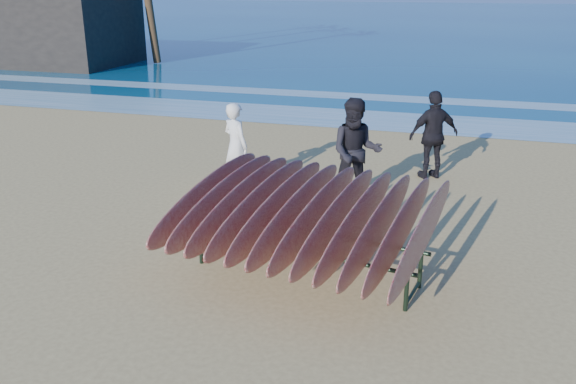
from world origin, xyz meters
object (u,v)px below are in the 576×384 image
at_px(person_white, 236,146).
at_px(building, 32,20).
at_px(surfboard_rack, 306,215).
at_px(person_dark_a, 356,152).
at_px(person_dark_b, 434,135).

relative_size(person_white, building, 0.19).
relative_size(surfboard_rack, person_white, 2.19).
bearing_deg(person_dark_a, surfboard_rack, -102.06).
height_order(person_white, person_dark_a, person_dark_a).
height_order(surfboard_rack, person_white, person_white).
height_order(surfboard_rack, building, building).
bearing_deg(person_dark_b, person_white, -6.25).
bearing_deg(person_dark_a, person_dark_b, 47.23).
xyz_separation_m(person_dark_a, building, (-18.04, 14.58, 1.03)).
xyz_separation_m(surfboard_rack, person_dark_a, (0.10, 2.99, 0.06)).
distance_m(person_white, building, 21.30).
distance_m(surfboard_rack, person_white, 3.92).
relative_size(surfboard_rack, person_dark_b, 2.05).
distance_m(person_white, person_dark_a, 2.36).
bearing_deg(building, person_dark_b, -33.39).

